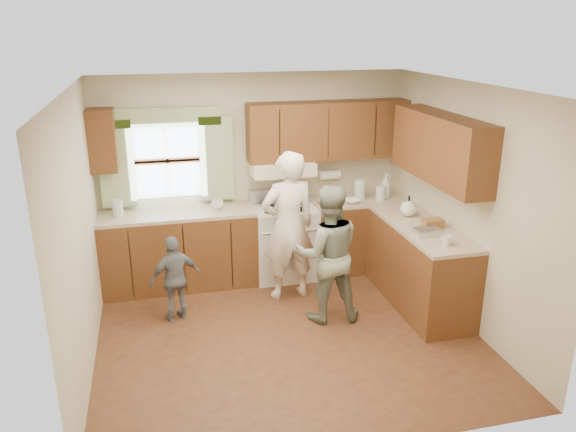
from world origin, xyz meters
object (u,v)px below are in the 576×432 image
object	(u,v)px
stove	(284,240)
child	(175,279)
woman_left	(288,226)
woman_right	(327,254)

from	to	relation	value
stove	child	distance (m)	1.61
child	woman_left	bearing A→B (deg)	172.07
stove	child	bearing A→B (deg)	-148.85
stove	woman_left	bearing A→B (deg)	-98.46
stove	woman_left	distance (m)	0.72
woman_left	child	distance (m)	1.37
woman_left	woman_right	xyz separation A→B (m)	(0.28, -0.60, -0.12)
stove	woman_right	xyz separation A→B (m)	(0.19, -1.19, 0.28)
stove	woman_right	bearing A→B (deg)	-80.97
child	woman_right	bearing A→B (deg)	148.53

